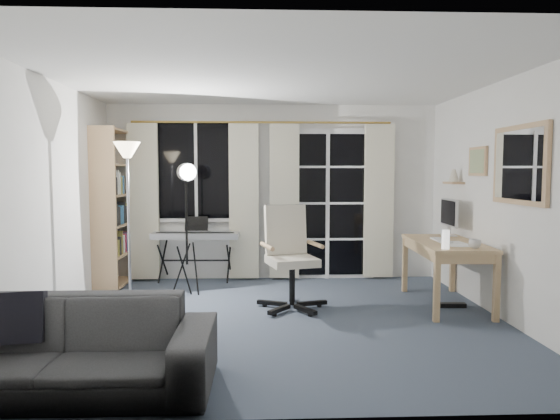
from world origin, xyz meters
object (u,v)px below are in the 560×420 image
(torchiere_lamp, at_px, (128,175))
(mug, at_px, (475,243))
(bookshelf, at_px, (111,211))
(monitor, at_px, (449,214))
(office_chair, at_px, (288,247))
(desk, at_px, (446,249))
(sofa, at_px, (56,332))
(studio_light, at_px, (187,187))
(keyboard_piano, at_px, (196,236))

(torchiere_lamp, xyz_separation_m, mug, (3.60, -0.58, -0.68))
(bookshelf, height_order, monitor, bookshelf)
(office_chair, bearing_deg, bookshelf, 138.20)
(torchiere_lamp, distance_m, desk, 3.59)
(bookshelf, height_order, desk, bookshelf)
(mug, bearing_deg, torchiere_lamp, 170.90)
(bookshelf, relative_size, sofa, 0.97)
(office_chair, xyz_separation_m, desk, (1.75, -0.02, -0.03))
(office_chair, bearing_deg, sofa, -144.02)
(mug, distance_m, sofa, 3.88)
(monitor, xyz_separation_m, mug, (-0.10, -0.95, -0.21))
(studio_light, xyz_separation_m, monitor, (3.13, -0.12, -0.31))
(torchiere_lamp, height_order, desk, torchiere_lamp)
(sofa, bearing_deg, torchiere_lamp, 91.76)
(bookshelf, distance_m, torchiere_lamp, 1.30)
(torchiere_lamp, relative_size, studio_light, 1.11)
(desk, xyz_separation_m, mug, (0.10, -0.50, 0.15))
(torchiere_lamp, height_order, office_chair, torchiere_lamp)
(monitor, xyz_separation_m, sofa, (-3.64, -2.50, -0.58))
(torchiere_lamp, bearing_deg, keyboard_piano, 62.62)
(bookshelf, distance_m, studio_light, 1.27)
(sofa, bearing_deg, monitor, 34.82)
(bookshelf, relative_size, torchiere_lamp, 1.13)
(monitor, bearing_deg, office_chair, -165.25)
(monitor, bearing_deg, mug, -93.48)
(keyboard_piano, height_order, monitor, monitor)
(bookshelf, xyz_separation_m, studio_light, (1.07, -0.59, 0.33))
(desk, bearing_deg, monitor, 68.73)
(office_chair, distance_m, desk, 1.75)
(bookshelf, relative_size, office_chair, 1.82)
(keyboard_piano, bearing_deg, monitor, -11.55)
(keyboard_piano, distance_m, studio_light, 0.91)
(studio_light, height_order, office_chair, studio_light)
(bookshelf, xyz_separation_m, mug, (4.11, -1.67, -0.19))
(office_chair, height_order, desk, office_chair)
(torchiere_lamp, distance_m, office_chair, 1.92)
(bookshelf, bearing_deg, monitor, -9.08)
(monitor, distance_m, sofa, 4.45)
(torchiere_lamp, bearing_deg, mug, -9.10)
(keyboard_piano, relative_size, office_chair, 1.03)
(keyboard_piano, bearing_deg, office_chair, -43.35)
(keyboard_piano, height_order, office_chair, office_chair)
(torchiere_lamp, relative_size, sofa, 0.86)
(studio_light, bearing_deg, desk, -33.79)
(keyboard_piano, distance_m, mug, 3.46)
(bookshelf, distance_m, sofa, 3.32)
(keyboard_piano, xyz_separation_m, office_chair, (1.16, -1.17, 0.03))
(keyboard_piano, height_order, desk, keyboard_piano)
(bookshelf, xyz_separation_m, torchiere_lamp, (0.51, -1.09, 0.49))
(office_chair, bearing_deg, mug, -30.53)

